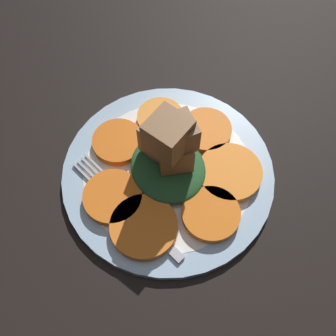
# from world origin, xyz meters

# --- Properties ---
(table_slab) EXTENTS (1.20, 1.20, 0.02)m
(table_slab) POSITION_xyz_m (0.00, 0.00, 0.01)
(table_slab) COLOR black
(table_slab) RESTS_ON ground
(plate) EXTENTS (0.28, 0.28, 0.01)m
(plate) POSITION_xyz_m (0.00, 0.00, 0.03)
(plate) COLOR #99B7D1
(plate) RESTS_ON table_slab
(carrot_slice_0) EXTENTS (0.08, 0.08, 0.01)m
(carrot_slice_0) POSITION_xyz_m (0.05, -0.06, 0.04)
(carrot_slice_0) COLOR orange
(carrot_slice_0) RESTS_ON plate
(carrot_slice_1) EXTENTS (0.07, 0.07, 0.01)m
(carrot_slice_1) POSITION_xyz_m (0.08, 0.02, 0.04)
(carrot_slice_1) COLOR orange
(carrot_slice_1) RESTS_ON plate
(carrot_slice_2) EXTENTS (0.08, 0.08, 0.01)m
(carrot_slice_2) POSITION_xyz_m (0.04, 0.07, 0.04)
(carrot_slice_2) COLOR orange
(carrot_slice_2) RESTS_ON plate
(carrot_slice_3) EXTENTS (0.07, 0.07, 0.01)m
(carrot_slice_3) POSITION_xyz_m (-0.03, 0.08, 0.04)
(carrot_slice_3) COLOR orange
(carrot_slice_3) RESTS_ON plate
(carrot_slice_4) EXTENTS (0.07, 0.07, 0.01)m
(carrot_slice_4) POSITION_xyz_m (-0.08, 0.03, 0.04)
(carrot_slice_4) COLOR orange
(carrot_slice_4) RESTS_ON plate
(carrot_slice_5) EXTENTS (0.07, 0.07, 0.01)m
(carrot_slice_5) POSITION_xyz_m (-0.07, -0.04, 0.04)
(carrot_slice_5) COLOR #D76215
(carrot_slice_5) RESTS_ON plate
(carrot_slice_6) EXTENTS (0.08, 0.08, 0.01)m
(carrot_slice_6) POSITION_xyz_m (-0.00, -0.08, 0.04)
(carrot_slice_6) COLOR orange
(carrot_slice_6) RESTS_ON plate
(center_pile) EXTENTS (0.11, 0.09, 0.11)m
(center_pile) POSITION_xyz_m (-0.01, 0.00, 0.07)
(center_pile) COLOR #235128
(center_pile) RESTS_ON plate
(fork) EXTENTS (0.19, 0.07, 0.00)m
(fork) POSITION_xyz_m (0.01, -0.07, 0.03)
(fork) COLOR #B2B2B7
(fork) RESTS_ON plate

